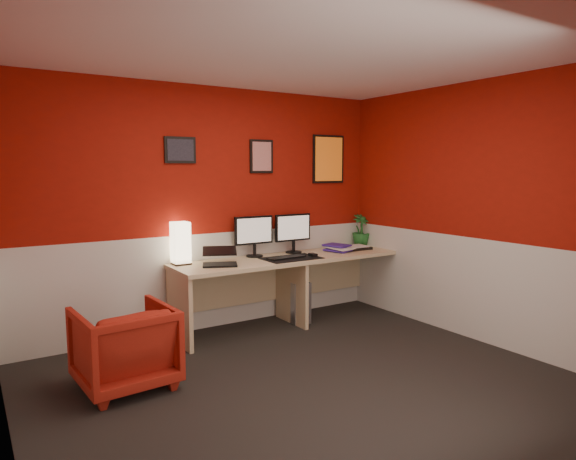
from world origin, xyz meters
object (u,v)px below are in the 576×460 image
object	(u,v)px
pc_tower	(294,300)
armchair	(125,347)
desk	(292,290)
laptop	(220,255)
monitor_right	(294,227)
potted_plant	(361,230)
shoji_lamp	(181,244)
monitor_left	(254,230)
zen_tray	(354,248)

from	to	relation	value
pc_tower	armchair	xyz separation A→B (m)	(-2.05, -0.77, 0.09)
desk	laptop	size ratio (longest dim) A/B	7.88
desk	armchair	bearing A→B (deg)	-161.01
laptop	pc_tower	bearing A→B (deg)	32.75
monitor_right	potted_plant	size ratio (longest dim) A/B	1.51
desk	armchair	size ratio (longest dim) A/B	3.74
laptop	armchair	xyz separation A→B (m)	(-1.10, -0.63, -0.52)
desk	armchair	distance (m)	2.08
pc_tower	monitor_right	bearing A→B (deg)	64.45
shoji_lamp	laptop	distance (m)	0.41
desk	monitor_right	size ratio (longest dim) A/B	4.48
shoji_lamp	pc_tower	distance (m)	1.44
shoji_lamp	monitor_right	xyz separation A→B (m)	(1.32, -0.01, 0.09)
monitor_left	zen_tray	bearing A→B (deg)	-8.86
zen_tray	pc_tower	size ratio (longest dim) A/B	0.78
shoji_lamp	potted_plant	distance (m)	2.31
monitor_left	pc_tower	xyz separation A→B (m)	(0.43, -0.12, -0.80)
shoji_lamp	monitor_left	distance (m)	0.83
potted_plant	pc_tower	distance (m)	1.27
pc_tower	zen_tray	bearing A→B (deg)	1.36
laptop	pc_tower	size ratio (longest dim) A/B	0.73
shoji_lamp	armchair	size ratio (longest dim) A/B	0.57
monitor_left	laptop	bearing A→B (deg)	-153.43
laptop	monitor_right	distance (m)	1.07
zen_tray	monitor_left	bearing A→B (deg)	171.14
laptop	desk	bearing A→B (deg)	27.35
pc_tower	potted_plant	bearing A→B (deg)	12.59
shoji_lamp	armchair	distance (m)	1.35
desk	pc_tower	xyz separation A→B (m)	(0.09, 0.10, -0.14)
potted_plant	zen_tray	bearing A→B (deg)	-144.32
shoji_lamp	laptop	bearing A→B (deg)	-42.14
zen_tray	shoji_lamp	bearing A→B (deg)	174.65
monitor_right	desk	bearing A→B (deg)	-128.10
monitor_right	armchair	world-z (taller)	monitor_right
monitor_left	armchair	distance (m)	1.99
zen_tray	potted_plant	size ratio (longest dim) A/B	0.91
armchair	monitor_left	bearing A→B (deg)	-155.38
monitor_left	zen_tray	xyz separation A→B (m)	(1.23, -0.19, -0.28)
laptop	pc_tower	xyz separation A→B (m)	(0.96, 0.15, -0.61)
desk	zen_tray	size ratio (longest dim) A/B	7.43
monitor_left	zen_tray	size ratio (longest dim) A/B	1.66
monitor_right	zen_tray	xyz separation A→B (m)	(0.73, -0.18, -0.28)
monitor_left	monitor_right	xyz separation A→B (m)	(0.49, -0.01, 0.00)
armchair	monitor_right	bearing A→B (deg)	-161.58
potted_plant	pc_tower	size ratio (longest dim) A/B	0.85
zen_tray	laptop	bearing A→B (deg)	-177.57
desk	monitor_left	distance (m)	0.77
pc_tower	armchair	world-z (taller)	armchair
monitor_right	pc_tower	distance (m)	0.80
desk	shoji_lamp	distance (m)	1.31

